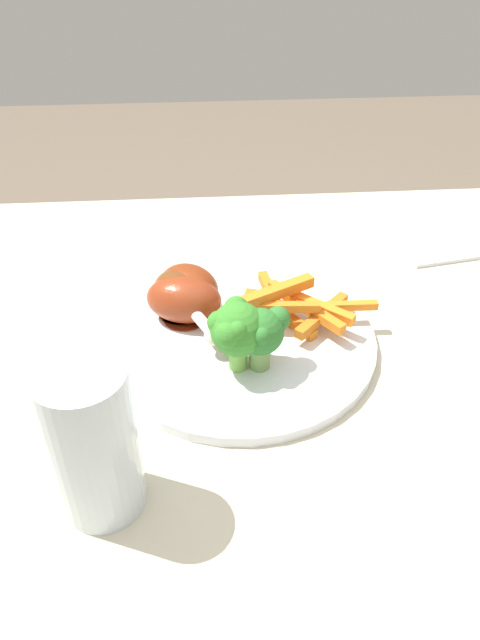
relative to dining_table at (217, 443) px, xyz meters
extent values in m
cube|color=beige|center=(0.00, 0.00, 0.09)|extent=(1.00, 0.78, 0.03)
cylinder|color=#9C9582|center=(-0.44, -0.33, -0.26)|extent=(0.06, 0.06, 0.68)
cylinder|color=silver|center=(-0.03, -0.04, 0.12)|extent=(0.29, 0.29, 0.01)
cylinder|color=#78A154|center=(-0.04, 0.01, 0.13)|extent=(0.02, 0.02, 0.03)
sphere|color=#2F732C|center=(-0.04, 0.01, 0.17)|extent=(0.05, 0.05, 0.05)
sphere|color=#2F732C|center=(-0.06, 0.00, 0.17)|extent=(0.02, 0.02, 0.02)
sphere|color=#2F732C|center=(-0.06, 0.00, 0.17)|extent=(0.02, 0.02, 0.02)
sphere|color=#2F732C|center=(-0.03, 0.00, 0.17)|extent=(0.01, 0.01, 0.01)
sphere|color=#2F732C|center=(-0.06, 0.00, 0.16)|extent=(0.01, 0.01, 0.01)
sphere|color=#2F732C|center=(-0.03, 0.02, 0.17)|extent=(0.02, 0.02, 0.02)
sphere|color=#2F732C|center=(-0.04, 0.02, 0.17)|extent=(0.02, 0.02, 0.02)
cylinder|color=#7CBF4B|center=(-0.02, 0.01, 0.14)|extent=(0.02, 0.02, 0.03)
sphere|color=#37842A|center=(-0.02, 0.01, 0.17)|extent=(0.05, 0.05, 0.05)
sphere|color=#37842A|center=(-0.02, -0.01, 0.18)|extent=(0.02, 0.02, 0.02)
sphere|color=#37842A|center=(-0.01, 0.01, 0.18)|extent=(0.02, 0.02, 0.02)
sphere|color=#37842A|center=(-0.01, 0.02, 0.18)|extent=(0.03, 0.03, 0.03)
sphere|color=#37842A|center=(-0.02, 0.02, 0.18)|extent=(0.02, 0.02, 0.02)
cube|color=orange|center=(-0.08, -0.06, 0.13)|extent=(0.06, 0.08, 0.01)
cube|color=orange|center=(-0.07, -0.10, 0.13)|extent=(0.02, 0.09, 0.01)
cube|color=orange|center=(-0.12, -0.05, 0.14)|extent=(0.07, 0.07, 0.01)
cube|color=orange|center=(-0.06, -0.06, 0.16)|extent=(0.09, 0.06, 0.01)
cube|color=orange|center=(-0.08, -0.04, 0.15)|extent=(0.07, 0.01, 0.01)
cube|color=orange|center=(-0.11, -0.06, 0.14)|extent=(0.07, 0.07, 0.01)
cube|color=#CB6A1B|center=(-0.03, -0.06, 0.13)|extent=(0.04, 0.10, 0.01)
cube|color=orange|center=(-0.07, -0.07, 0.13)|extent=(0.04, 0.07, 0.01)
cube|color=orange|center=(-0.10, -0.06, 0.14)|extent=(0.07, 0.09, 0.01)
cube|color=orange|center=(-0.13, -0.06, 0.14)|extent=(0.10, 0.01, 0.01)
cylinder|color=#4B210E|center=(0.03, -0.09, 0.12)|extent=(0.05, 0.05, 0.00)
ellipsoid|color=brown|center=(0.03, -0.09, 0.15)|extent=(0.08, 0.09, 0.05)
cylinder|color=beige|center=(0.01, -0.03, 0.14)|extent=(0.03, 0.04, 0.01)
sphere|color=silver|center=(0.00, -0.01, 0.14)|extent=(0.02, 0.02, 0.02)
cylinder|color=#5B1D0C|center=(0.02, -0.10, 0.12)|extent=(0.05, 0.05, 0.00)
ellipsoid|color=maroon|center=(0.02, -0.10, 0.15)|extent=(0.09, 0.09, 0.05)
cylinder|color=beige|center=(-0.02, -0.06, 0.14)|extent=(0.03, 0.03, 0.01)
sphere|color=silver|center=(-0.03, -0.05, 0.14)|extent=(0.02, 0.02, 0.02)
cylinder|color=#611E0E|center=(0.03, -0.07, 0.12)|extent=(0.05, 0.05, 0.00)
ellipsoid|color=maroon|center=(0.03, -0.07, 0.15)|extent=(0.09, 0.07, 0.05)
cylinder|color=beige|center=(-0.03, -0.06, 0.14)|extent=(0.04, 0.02, 0.01)
sphere|color=silver|center=(-0.05, -0.06, 0.14)|extent=(0.02, 0.02, 0.02)
cylinder|color=silver|center=(0.09, 0.15, 0.18)|extent=(0.07, 0.07, 0.14)
camera|label=1|loc=(0.01, 0.45, 0.53)|focal=34.02mm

